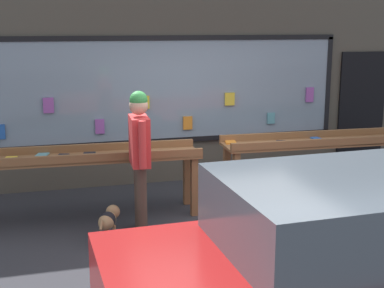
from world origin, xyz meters
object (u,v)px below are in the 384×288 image
display_table_right (319,146)px  person_browsing (140,149)px  small_dog (108,220)px  parked_car (367,254)px  display_table_left (90,162)px

display_table_right → person_browsing: size_ratio=1.67×
display_table_right → small_dog: bearing=-164.7°
person_browsing → parked_car: size_ratio=0.41×
display_table_left → small_dog: (0.12, -0.89, -0.50)m
display_table_right → small_dog: size_ratio=5.78×
display_table_left → small_dog: display_table_left is taller
person_browsing → small_dog: (-0.44, -0.27, -0.78)m
display_table_right → person_browsing: person_browsing is taller
person_browsing → parked_car: bearing=-151.6°
person_browsing → small_dog: person_browsing is taller
person_browsing → parked_car: person_browsing is taller
display_table_left → display_table_right: size_ratio=1.00×
display_table_left → display_table_right: bearing=0.1°
display_table_left → small_dog: 1.03m
small_dog → display_table_right: bearing=-49.0°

